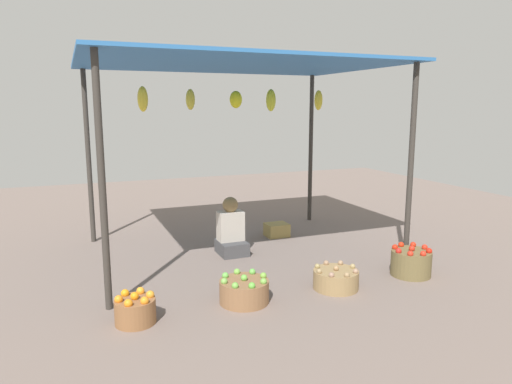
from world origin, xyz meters
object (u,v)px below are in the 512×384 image
Objects in this scene: basket_green_apples at (244,291)px; basket_red_tomatoes at (411,262)px; basket_potatoes at (336,279)px; wooden_crate_near_vendor at (277,230)px; vendor_person at (231,232)px; basket_oranges at (135,310)px.

basket_red_tomatoes is at bearing -0.27° from basket_green_apples.
basket_red_tomatoes is (2.11, -0.01, 0.03)m from basket_green_apples.
basket_potatoes is 1.04m from basket_red_tomatoes.
wooden_crate_near_vendor is at bearing 82.60° from basket_potatoes.
basket_oranges is (-1.51, -1.65, -0.17)m from vendor_person.
vendor_person reaches higher than wooden_crate_near_vendor.
basket_oranges reaches higher than wooden_crate_near_vendor.
basket_potatoes is at bearing -178.81° from basket_red_tomatoes.
vendor_person is 2.24m from basket_oranges.
basket_oranges is at bearing -138.01° from wooden_crate_near_vendor.
basket_oranges is 1.12× the size of wooden_crate_near_vendor.
basket_potatoes is at bearing -68.04° from vendor_person.
basket_red_tomatoes reaches higher than basket_oranges.
basket_green_apples is 1.02× the size of basket_potatoes.
basket_green_apples is at bearing 3.08° from basket_oranges.
vendor_person is 1.10m from wooden_crate_near_vendor.
vendor_person is at bearing 75.47° from basket_green_apples.
basket_potatoes is (2.16, 0.03, -0.02)m from basket_oranges.
basket_oranges is 0.76× the size of basket_potatoes.
basket_red_tomatoes is 1.39× the size of wooden_crate_near_vendor.
basket_red_tomatoes is at bearing 1.19° from basket_potatoes.
basket_green_apples reaches higher than basket_potatoes.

